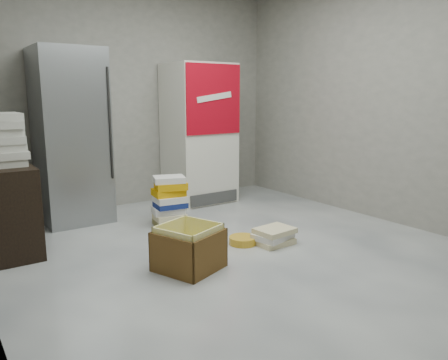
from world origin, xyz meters
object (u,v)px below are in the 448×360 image
Objects in this scene: coke_cooler at (199,134)px; wood_shelf at (3,210)px; steel_fridge at (71,137)px; cardboard_box at (189,251)px; phonebook_stack_main at (170,201)px.

wood_shelf is (-2.48, -0.72, -0.50)m from coke_cooler.
steel_fridge is 1.23m from wood_shelf.
coke_cooler is 2.25× the size of wood_shelf.
steel_fridge reaches higher than cardboard_box.
cardboard_box is (-1.31, -1.96, -0.75)m from coke_cooler.
coke_cooler is 2.63m from wood_shelf.
steel_fridge is at bearing 179.82° from coke_cooler.
coke_cooler is at bearing 16.28° from wood_shelf.
cardboard_box is (1.17, -1.23, -0.25)m from wood_shelf.
coke_cooler is 3.32× the size of phonebook_stack_main.
coke_cooler is 3.04× the size of cardboard_box.
wood_shelf reaches higher than phonebook_stack_main.
steel_fridge is at bearing 145.02° from phonebook_stack_main.
steel_fridge is 3.21× the size of cardboard_box.
wood_shelf is at bearing -138.69° from steel_fridge.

